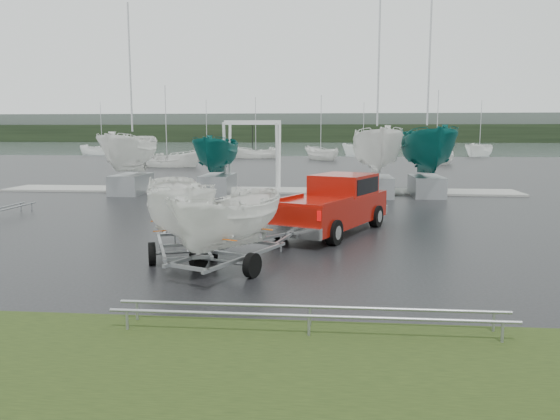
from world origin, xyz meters
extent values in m
plane|color=black|center=(0.00, 0.00, 0.00)|extent=(120.00, 120.00, 0.00)
plane|color=slate|center=(0.00, 100.00, -0.01)|extent=(300.00, 300.00, 0.00)
plane|color=black|center=(0.00, -11.00, 0.00)|extent=(40.00, 40.00, 0.00)
cube|color=#999A94|center=(0.00, 13.00, 0.05)|extent=(30.00, 3.00, 0.12)
cube|color=black|center=(0.00, 170.00, 3.00)|extent=(300.00, 8.00, 6.00)
cube|color=#4C5651|center=(0.00, 178.00, 5.00)|extent=(300.00, 6.00, 10.00)
cube|color=maroon|center=(4.38, -0.02, 0.79)|extent=(4.18, 6.05, 0.94)
cube|color=maroon|center=(4.81, 0.93, 1.54)|extent=(2.61, 2.83, 0.84)
cube|color=black|center=(4.81, 0.93, 1.59)|extent=(2.54, 2.62, 0.55)
cube|color=silver|center=(3.17, -2.68, 0.50)|extent=(1.90, 0.99, 0.35)
cylinder|color=black|center=(4.30, 2.08, 0.40)|extent=(0.60, 0.84, 0.79)
cylinder|color=black|center=(6.01, 1.31, 0.40)|extent=(0.60, 0.84, 0.79)
cylinder|color=black|center=(2.74, -1.35, 0.40)|extent=(0.60, 0.84, 0.79)
cylinder|color=black|center=(4.46, -2.12, 0.40)|extent=(0.60, 0.84, 0.79)
cube|color=gray|center=(1.35, -5.37, 0.45)|extent=(1.56, 3.31, 0.08)
cube|color=gray|center=(2.35, -5.83, 0.45)|extent=(1.56, 3.31, 0.08)
cylinder|color=gray|center=(1.77, -5.78, 0.30)|extent=(1.49, 0.73, 0.08)
cylinder|color=black|center=(1.04, -5.45, 0.30)|extent=(0.41, 0.62, 0.60)
cylinder|color=black|center=(2.50, -6.11, 0.30)|extent=(0.41, 0.62, 0.60)
imported|color=white|center=(1.85, -5.60, 2.56)|extent=(2.08, 2.10, 4.15)
cube|color=#F25C07|center=(2.18, -4.87, 1.00)|extent=(1.43, 0.68, 0.03)
cube|color=#F25C07|center=(1.52, -6.33, 1.00)|extent=(1.43, 0.68, 0.03)
cube|color=gray|center=(-0.13, -4.83, 0.45)|extent=(1.34, 3.40, 0.08)
cube|color=gray|center=(0.90, -4.44, 0.45)|extent=(1.34, 3.40, 0.08)
cylinder|color=gray|center=(0.46, -4.82, 0.30)|extent=(1.53, 0.64, 0.08)
cylinder|color=black|center=(-0.29, -5.10, 0.30)|extent=(0.38, 0.62, 0.60)
cylinder|color=black|center=(1.21, -4.54, 0.30)|extent=(0.38, 0.62, 0.60)
imported|color=white|center=(0.39, -4.64, 2.84)|extent=(2.29, 2.32, 4.70)
cube|color=#F25C07|center=(0.10, -3.89, 1.00)|extent=(1.47, 0.58, 0.03)
cube|color=#F25C07|center=(0.67, -5.39, 1.00)|extent=(1.47, 0.58, 0.03)
cylinder|color=silver|center=(-1.72, 12.20, 2.00)|extent=(0.16, 0.58, 3.99)
cylinder|color=silver|center=(-1.72, 13.80, 2.00)|extent=(0.16, 0.58, 3.99)
cylinder|color=silver|center=(1.28, 12.20, 2.00)|extent=(0.16, 0.58, 3.99)
cylinder|color=silver|center=(1.28, 13.80, 2.00)|extent=(0.16, 0.58, 3.99)
cube|color=silver|center=(-0.22, 13.00, 4.00)|extent=(3.30, 0.25, 0.25)
cube|color=gray|center=(-6.85, 11.00, 0.55)|extent=(1.60, 3.20, 1.10)
imported|color=white|center=(-6.85, 11.00, 4.18)|extent=(2.32, 2.38, 6.16)
cylinder|color=#B2B2B7|center=(-6.85, 11.50, 6.98)|extent=(0.10, 0.10, 7.00)
cube|color=gray|center=(-1.93, 11.20, 0.55)|extent=(1.60, 3.20, 1.10)
imported|color=#0C5A55|center=(-1.93, 11.20, 3.94)|extent=(2.13, 2.19, 5.68)
cube|color=gray|center=(6.81, 11.00, 0.55)|extent=(1.60, 3.20, 1.10)
imported|color=white|center=(6.81, 11.00, 4.56)|extent=(2.60, 2.67, 6.92)
cylinder|color=#B2B2B7|center=(6.81, 11.50, 7.28)|extent=(0.10, 0.10, 7.00)
cube|color=gray|center=(9.51, 11.30, 0.55)|extent=(1.60, 3.20, 1.10)
imported|color=#0C5A55|center=(9.51, 11.30, 4.61)|extent=(2.64, 2.71, 7.02)
cylinder|color=#B2B2B7|center=(9.51, 11.80, 7.32)|extent=(0.10, 0.10, 7.00)
cylinder|color=gray|center=(4.00, -9.75, 0.35)|extent=(7.00, 0.06, 0.06)
cylinder|color=gray|center=(4.00, -9.25, 0.35)|extent=(7.00, 0.06, 0.06)
imported|color=white|center=(-11.95, 34.60, 0.00)|extent=(2.86, 2.79, 7.21)
cylinder|color=#B2B2B7|center=(-11.95, 34.60, 4.00)|extent=(0.08, 0.08, 8.00)
imported|color=white|center=(-5.58, 53.30, 0.00)|extent=(2.57, 2.51, 6.52)
cylinder|color=#B2B2B7|center=(-5.58, 53.30, 4.00)|extent=(0.08, 0.08, 8.00)
imported|color=white|center=(15.90, 43.00, 0.00)|extent=(2.86, 2.91, 6.40)
cylinder|color=#B2B2B7|center=(15.90, 43.00, 4.00)|extent=(0.08, 0.08, 8.00)
imported|color=white|center=(25.90, 63.53, 0.00)|extent=(4.01, 4.04, 7.65)
cylinder|color=#B2B2B7|center=(25.90, 63.53, 4.00)|extent=(0.08, 0.08, 8.00)
imported|color=white|center=(-31.12, 63.68, 0.00)|extent=(2.93, 2.86, 6.97)
cylinder|color=#B2B2B7|center=(-31.12, 63.68, 4.00)|extent=(0.08, 0.08, 8.00)
imported|color=white|center=(9.30, 67.11, 0.00)|extent=(3.60, 3.57, 7.12)
cylinder|color=#B2B2B7|center=(9.30, 67.11, 4.00)|extent=(0.08, 0.08, 8.00)
imported|color=white|center=(3.06, 50.12, 0.00)|extent=(3.56, 3.59, 6.89)
cylinder|color=#B2B2B7|center=(3.06, 50.12, 4.00)|extent=(0.08, 0.08, 8.00)
imported|color=white|center=(-13.36, 58.50, 0.00)|extent=(2.90, 2.95, 6.54)
cylinder|color=#B2B2B7|center=(-13.36, 58.50, 4.00)|extent=(0.08, 0.08, 8.00)
camera|label=1|loc=(4.33, -18.68, 3.45)|focal=35.00mm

